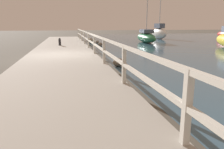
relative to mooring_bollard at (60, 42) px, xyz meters
name	(u,v)px	position (x,y,z in m)	size (l,w,h in m)	color
ground_plane	(62,59)	(0.23, -5.38, -0.54)	(120.00, 120.00, 0.00)	#4C473D
dock_walkway	(62,57)	(0.23, -5.38, -0.41)	(3.77, 36.00, 0.26)	#9E998E
railing	(94,41)	(2.02, -5.38, 0.43)	(0.10, 32.50, 1.05)	silver
boulder_far_strip	(97,42)	(3.54, 4.33, -0.40)	(0.37, 0.33, 0.28)	gray
boulder_downstream	(90,40)	(2.90, 5.19, -0.30)	(0.66, 0.59, 0.49)	gray
boulder_near_dock	(100,44)	(3.40, 1.47, -0.39)	(0.41, 0.37, 0.31)	slate
boulder_water_edge	(118,62)	(2.76, -8.12, -0.35)	(0.51, 0.46, 0.38)	slate
mooring_bollard	(60,42)	(0.00, 0.00, 0.00)	(0.18, 0.18, 0.57)	black
sailboat_green	(146,37)	(8.73, 4.40, 0.03)	(2.01, 5.40, 5.45)	#236B42
sailboat_white	(159,32)	(12.49, 9.72, 0.28)	(1.34, 3.54, 4.93)	white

